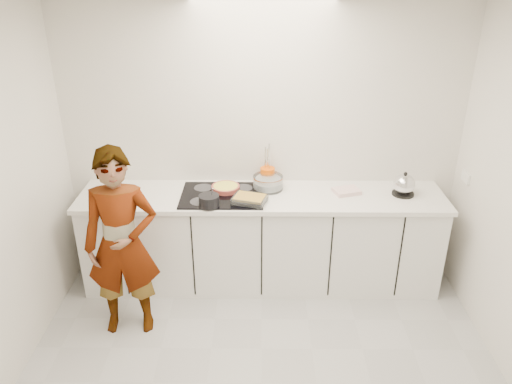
{
  "coord_description": "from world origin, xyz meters",
  "views": [
    {
      "loc": [
        -0.02,
        -2.68,
        2.83
      ],
      "look_at": [
        -0.05,
        1.05,
        1.05
      ],
      "focal_mm": 35.0,
      "sensor_mm": 36.0,
      "label": 1
    }
  ],
  "objects_px": {
    "saucepan": "(209,201)",
    "kettle": "(404,185)",
    "hob": "(222,195)",
    "cook": "(122,244)",
    "mixing_bowl": "(268,183)",
    "utensil_crock": "(267,176)",
    "tart_dish": "(226,188)",
    "baking_dish": "(250,199)"
  },
  "relations": [
    {
      "from": "mixing_bowl",
      "to": "cook",
      "type": "xyz_separation_m",
      "value": [
        -1.15,
        -0.78,
        -0.18
      ]
    },
    {
      "from": "baking_dish",
      "to": "mixing_bowl",
      "type": "bearing_deg",
      "value": 61.49
    },
    {
      "from": "mixing_bowl",
      "to": "cook",
      "type": "relative_size",
      "value": 0.17
    },
    {
      "from": "tart_dish",
      "to": "baking_dish",
      "type": "xyz_separation_m",
      "value": [
        0.22,
        -0.24,
        0.01
      ]
    },
    {
      "from": "baking_dish",
      "to": "utensil_crock",
      "type": "relative_size",
      "value": 1.96
    },
    {
      "from": "cook",
      "to": "kettle",
      "type": "bearing_deg",
      "value": 9.94
    },
    {
      "from": "saucepan",
      "to": "hob",
      "type": "bearing_deg",
      "value": 66.63
    },
    {
      "from": "kettle",
      "to": "cook",
      "type": "xyz_separation_m",
      "value": [
        -2.34,
        -0.67,
        -0.21
      ]
    },
    {
      "from": "kettle",
      "to": "mixing_bowl",
      "type": "bearing_deg",
      "value": 174.69
    },
    {
      "from": "kettle",
      "to": "baking_dish",
      "type": "bearing_deg",
      "value": -172.25
    },
    {
      "from": "tart_dish",
      "to": "cook",
      "type": "xyz_separation_m",
      "value": [
        -0.77,
        -0.72,
        -0.15
      ]
    },
    {
      "from": "hob",
      "to": "cook",
      "type": "distance_m",
      "value": 0.98
    },
    {
      "from": "mixing_bowl",
      "to": "utensil_crock",
      "type": "bearing_deg",
      "value": 92.62
    },
    {
      "from": "baking_dish",
      "to": "mixing_bowl",
      "type": "height_order",
      "value": "mixing_bowl"
    },
    {
      "from": "tart_dish",
      "to": "kettle",
      "type": "relative_size",
      "value": 1.42
    },
    {
      "from": "hob",
      "to": "cook",
      "type": "xyz_separation_m",
      "value": [
        -0.74,
        -0.63,
        -0.12
      ]
    },
    {
      "from": "mixing_bowl",
      "to": "tart_dish",
      "type": "bearing_deg",
      "value": -171.9
    },
    {
      "from": "mixing_bowl",
      "to": "baking_dish",
      "type": "bearing_deg",
      "value": -118.51
    },
    {
      "from": "utensil_crock",
      "to": "cook",
      "type": "height_order",
      "value": "cook"
    },
    {
      "from": "saucepan",
      "to": "cook",
      "type": "relative_size",
      "value": 0.14
    },
    {
      "from": "tart_dish",
      "to": "baking_dish",
      "type": "distance_m",
      "value": 0.33
    },
    {
      "from": "tart_dish",
      "to": "saucepan",
      "type": "relative_size",
      "value": 1.43
    },
    {
      "from": "tart_dish",
      "to": "baking_dish",
      "type": "height_order",
      "value": "baking_dish"
    },
    {
      "from": "mixing_bowl",
      "to": "utensil_crock",
      "type": "distance_m",
      "value": 0.1
    },
    {
      "from": "kettle",
      "to": "utensil_crock",
      "type": "height_order",
      "value": "kettle"
    },
    {
      "from": "saucepan",
      "to": "kettle",
      "type": "relative_size",
      "value": 0.99
    },
    {
      "from": "saucepan",
      "to": "cook",
      "type": "height_order",
      "value": "cook"
    },
    {
      "from": "hob",
      "to": "tart_dish",
      "type": "relative_size",
      "value": 2.25
    },
    {
      "from": "utensil_crock",
      "to": "tart_dish",
      "type": "bearing_deg",
      "value": -158.34
    },
    {
      "from": "hob",
      "to": "cook",
      "type": "bearing_deg",
      "value": -139.81
    },
    {
      "from": "saucepan",
      "to": "baking_dish",
      "type": "relative_size",
      "value": 0.69
    },
    {
      "from": "hob",
      "to": "baking_dish",
      "type": "bearing_deg",
      "value": -30.47
    },
    {
      "from": "hob",
      "to": "utensil_crock",
      "type": "bearing_deg",
      "value": 31.5
    },
    {
      "from": "kettle",
      "to": "utensil_crock",
      "type": "xyz_separation_m",
      "value": [
        -1.2,
        0.21,
        -0.01
      ]
    },
    {
      "from": "hob",
      "to": "mixing_bowl",
      "type": "xyz_separation_m",
      "value": [
        0.41,
        0.15,
        0.05
      ]
    },
    {
      "from": "tart_dish",
      "to": "hob",
      "type": "bearing_deg",
      "value": -104.65
    },
    {
      "from": "saucepan",
      "to": "kettle",
      "type": "bearing_deg",
      "value": 8.6
    },
    {
      "from": "saucepan",
      "to": "mixing_bowl",
      "type": "distance_m",
      "value": 0.62
    },
    {
      "from": "baking_dish",
      "to": "cook",
      "type": "xyz_separation_m",
      "value": [
        -0.99,
        -0.48,
        -0.16
      ]
    },
    {
      "from": "cook",
      "to": "tart_dish",
      "type": "bearing_deg",
      "value": 37.36
    },
    {
      "from": "utensil_crock",
      "to": "saucepan",
      "type": "bearing_deg",
      "value": -136.96
    },
    {
      "from": "baking_dish",
      "to": "cook",
      "type": "bearing_deg",
      "value": -153.97
    }
  ]
}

